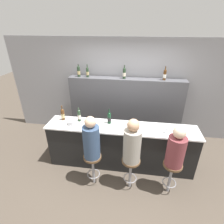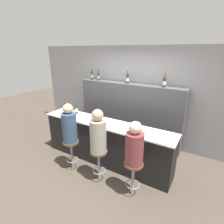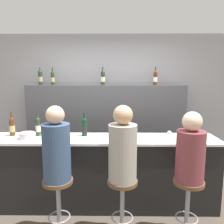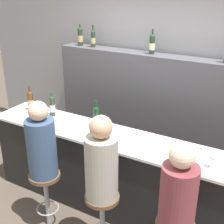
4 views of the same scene
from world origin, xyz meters
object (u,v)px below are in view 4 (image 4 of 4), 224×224
Objects in this scene: metal_bowl at (39,115)px; guest_seated_middle at (101,163)px; wine_bottle_counter_0 at (30,100)px; wine_bottle_counter_2 at (96,116)px; wine_bottle_counter_1 at (52,106)px; guest_seated_right at (179,191)px; guest_seated_left at (41,144)px; bar_stool_left at (46,186)px; bar_stool_middle at (102,209)px; wine_bottle_backbar_0 at (80,36)px; wine_glass_1 at (213,158)px; wine_glass_0 at (186,153)px; wine_bottle_backbar_1 at (93,38)px; wine_bottle_backbar_2 at (152,44)px.

guest_seated_middle reaches higher than metal_bowl.
wine_bottle_counter_0 reaches higher than wine_bottle_counter_2.
wine_bottle_counter_1 is 1.49× the size of metal_bowl.
wine_bottle_counter_0 is at bearing 180.00° from wine_bottle_counter_2.
metal_bowl is at bearing 163.95° from guest_seated_right.
guest_seated_left is 1.44m from guest_seated_right.
bar_stool_left is (-0.21, -0.71, -0.59)m from wine_bottle_counter_2.
bar_stool_left is at bearing 180.00° from bar_stool_middle.
guest_seated_right is at bearing 0.00° from bar_stool_left.
metal_bowl reaches higher than bar_stool_middle.
wine_bottle_counter_1 is 0.38× the size of guest_seated_middle.
guest_seated_left is (0.00, 0.00, 0.52)m from bar_stool_left.
wine_bottle_backbar_0 is (0.07, 1.07, 0.68)m from wine_bottle_counter_0.
wine_bottle_counter_2 is at bearing 150.04° from guest_seated_right.
wine_glass_1 is 2.14m from metal_bowl.
wine_bottle_counter_1 is 0.65m from wine_bottle_counter_2.
wine_glass_1 is at bearing -4.89° from wine_bottle_counter_0.
wine_glass_0 is at bearing -5.44° from wine_bottle_counter_0.
wine_bottle_backbar_1 is at bearing 74.29° from wine_bottle_counter_0.
wine_bottle_backbar_1 is 0.38× the size of guest_seated_middle.
wine_bottle_backbar_1 is 2.55m from wine_glass_1.
wine_bottle_backbar_1 is 0.92m from wine_bottle_backbar_2.
wine_bottle_counter_2 is 1.45m from wine_bottle_backbar_1.
guest_seated_right is (1.96, -1.78, -0.77)m from wine_bottle_backbar_1.
wine_bottle_counter_1 is 2.49× the size of wine_glass_0.
wine_bottle_backbar_0 reaches higher than bar_stool_middle.
wine_bottle_counter_0 is at bearing -93.88° from wine_bottle_backbar_0.
metal_bowl is at bearing -81.17° from wine_bottle_backbar_0.
wine_bottle_backbar_0 is 0.23m from wine_bottle_backbar_1.
wine_bottle_counter_0 is 1.79m from bar_stool_middle.
wine_bottle_counter_1 is 1.30m from wine_bottle_backbar_0.
wine_glass_0 is at bearing 39.12° from guest_seated_middle.
guest_seated_middle is 1.09× the size of guest_seated_right.
metal_bowl is (-1.89, 0.07, -0.05)m from wine_glass_0.
wine_bottle_backbar_2 is at bearing 76.98° from bar_stool_left.
wine_bottle_backbar_1 reaches higher than guest_seated_middle.
wine_glass_1 is (0.24, 0.00, 0.02)m from wine_glass_0.
bar_stool_left is 0.82× the size of guest_seated_left.
wine_glass_0 is at bearing -34.45° from wine_bottle_backbar_1.
guest_seated_middle reaches higher than wine_bottle_counter_2.
wine_bottle_counter_0 reaches higher than bar_stool_left.
wine_bottle_backbar_1 reaches higher than wine_glass_1.
wine_bottle_counter_2 is 1.01× the size of wine_bottle_backbar_2.
guest_seated_right reaches higher than bar_stool_middle.
wine_bottle_backbar_0 reaches higher than bar_stool_left.
guest_seated_middle reaches higher than wine_bottle_counter_0.
wine_glass_1 reaches higher than wine_glass_0.
wine_bottle_backbar_1 is at bearing 137.70° from guest_seated_right.
wine_bottle_backbar_2 reaches higher than guest_seated_left.
wine_glass_1 is (2.10, -1.27, -0.69)m from wine_bottle_backbar_1.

